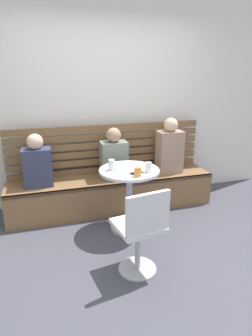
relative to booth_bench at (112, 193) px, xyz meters
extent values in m
plane|color=#42424C|center=(0.00, -1.20, -0.22)|extent=(8.00, 8.00, 0.00)
cube|color=silver|center=(0.00, 0.44, 1.23)|extent=(5.20, 0.10, 2.90)
cube|color=brown|center=(0.00, 0.00, 0.00)|extent=(2.70, 0.52, 0.44)
cube|color=brown|center=(0.00, -0.24, 0.20)|extent=(2.70, 0.04, 0.04)
cube|color=brown|center=(0.00, 0.24, 0.26)|extent=(2.65, 0.04, 0.09)
cube|color=brown|center=(0.00, 0.24, 0.39)|extent=(2.65, 0.04, 0.09)
cube|color=brown|center=(0.00, 0.24, 0.50)|extent=(2.65, 0.04, 0.09)
cube|color=brown|center=(0.00, 0.24, 0.62)|extent=(2.65, 0.04, 0.09)
cube|color=brown|center=(0.00, 0.24, 0.73)|extent=(2.65, 0.04, 0.09)
cube|color=brown|center=(0.00, 0.24, 0.84)|extent=(2.65, 0.04, 0.09)
cylinder|color=#ADADB2|center=(0.06, -0.57, -0.21)|extent=(0.44, 0.44, 0.02)
cylinder|color=#ADADB2|center=(0.06, -0.57, 0.15)|extent=(0.07, 0.07, 0.69)
cylinder|color=silver|center=(0.06, -0.57, 0.50)|extent=(0.68, 0.68, 0.03)
cylinder|color=#ADADB2|center=(-0.09, -1.32, -0.21)|extent=(0.36, 0.36, 0.02)
cylinder|color=#ADADB2|center=(-0.09, -1.32, 0.00)|extent=(0.05, 0.05, 0.45)
cube|color=silver|center=(-0.09, -1.32, 0.25)|extent=(0.46, 0.46, 0.04)
cube|color=silver|center=(-0.06, -1.48, 0.45)|extent=(0.40, 0.10, 0.36)
cube|color=#9E7F6B|center=(0.82, 0.02, 0.51)|extent=(0.34, 0.22, 0.57)
sphere|color=#DBB293|center=(0.82, 0.02, 0.88)|extent=(0.19, 0.19, 0.19)
cube|color=#333851|center=(-0.93, 0.01, 0.45)|extent=(0.34, 0.22, 0.47)
sphere|color=#DBB293|center=(-0.93, 0.01, 0.77)|extent=(0.19, 0.19, 0.19)
cube|color=slate|center=(0.03, 0.01, 0.46)|extent=(0.34, 0.22, 0.49)
sphere|color=#A37A5B|center=(0.03, 0.01, 0.79)|extent=(0.19, 0.19, 0.19)
cylinder|color=white|center=(0.23, -0.71, 0.57)|extent=(0.07, 0.07, 0.11)
cylinder|color=orange|center=(0.08, -0.80, 0.57)|extent=(0.07, 0.07, 0.10)
cylinder|color=silver|center=(-0.13, -0.53, 0.58)|extent=(0.07, 0.07, 0.12)
cylinder|color=white|center=(0.19, -0.58, 0.52)|extent=(0.17, 0.17, 0.01)
cube|color=black|center=(0.09, -0.71, 0.52)|extent=(0.16, 0.12, 0.01)
camera|label=1|loc=(-0.84, -3.45, 1.56)|focal=30.62mm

